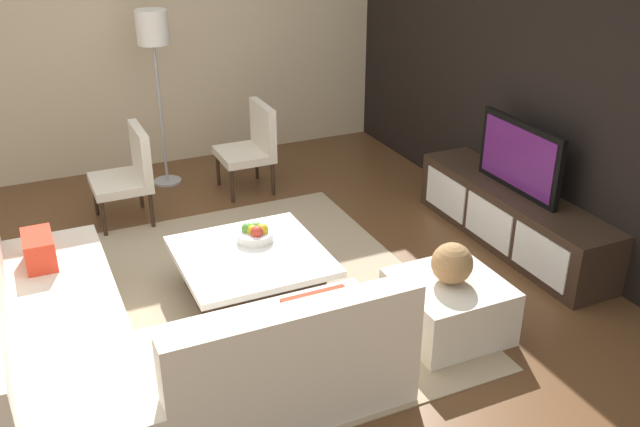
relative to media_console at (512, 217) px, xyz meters
name	(u,v)px	position (x,y,z in m)	size (l,w,h in m)	color
ground_plane	(245,307)	(0.00, -2.40, -0.25)	(14.00, 14.00, 0.00)	brown
feature_wall_back	(560,80)	(0.00, 0.30, 1.15)	(6.40, 0.12, 2.80)	black
side_wall_left	(155,33)	(-3.20, -2.20, 1.15)	(0.12, 5.20, 2.80)	beige
area_rug	(240,300)	(-0.10, -2.40, -0.24)	(3.10, 2.76, 0.01)	tan
media_console	(512,217)	(0.00, 0.00, 0.00)	(2.08, 0.49, 0.50)	#332319
television	(520,157)	(0.00, 0.00, 0.55)	(0.95, 0.06, 0.59)	black
sectional_couch	(133,344)	(0.52, -3.28, 0.03)	(2.42, 2.34, 0.81)	beige
coffee_table	(252,274)	(-0.10, -2.30, -0.05)	(1.04, 1.04, 0.38)	#332319
accent_chair_near	(129,170)	(-1.82, -2.83, 0.24)	(0.56, 0.50, 0.87)	#332319
floor_lamp	(153,40)	(-2.56, -2.35, 1.21)	(0.30, 0.30, 1.74)	#A5A5AA
ottoman	(448,307)	(0.87, -1.22, -0.05)	(0.70, 0.70, 0.40)	beige
fruit_bowl	(255,233)	(-0.28, -2.20, 0.19)	(0.28, 0.28, 0.14)	silver
accent_chair_far	(253,142)	(-2.04, -1.59, 0.24)	(0.54, 0.50, 0.87)	#332319
decorative_ball	(452,263)	(0.87, -1.22, 0.29)	(0.28, 0.28, 0.28)	#997247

